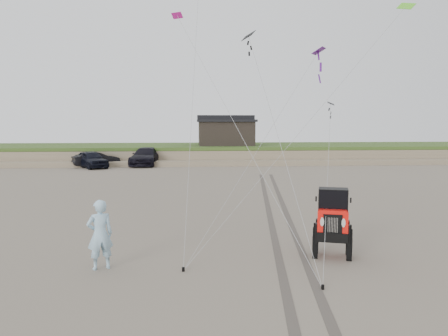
{
  "coord_description": "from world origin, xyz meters",
  "views": [
    {
      "loc": [
        -2.13,
        -12.04,
        4.14
      ],
      "look_at": [
        -0.93,
        3.0,
        2.6
      ],
      "focal_mm": 35.0,
      "sensor_mm": 36.0,
      "label": 1
    }
  ],
  "objects_px": {
    "jeep": "(332,230)",
    "man": "(100,235)",
    "truck_c": "(146,157)",
    "truck_a": "(91,159)",
    "truck_b": "(96,159)",
    "cabin": "(226,132)"
  },
  "relations": [
    {
      "from": "truck_a",
      "to": "jeep",
      "type": "height_order",
      "value": "jeep"
    },
    {
      "from": "truck_a",
      "to": "truck_c",
      "type": "bearing_deg",
      "value": -11.87
    },
    {
      "from": "truck_a",
      "to": "truck_b",
      "type": "height_order",
      "value": "truck_a"
    },
    {
      "from": "cabin",
      "to": "truck_a",
      "type": "xyz_separation_m",
      "value": [
        -13.31,
        -7.44,
        -2.44
      ]
    },
    {
      "from": "cabin",
      "to": "truck_b",
      "type": "bearing_deg",
      "value": -154.25
    },
    {
      "from": "truck_c",
      "to": "man",
      "type": "height_order",
      "value": "man"
    },
    {
      "from": "truck_a",
      "to": "truck_c",
      "type": "height_order",
      "value": "truck_c"
    },
    {
      "from": "truck_c",
      "to": "truck_a",
      "type": "bearing_deg",
      "value": -150.11
    },
    {
      "from": "cabin",
      "to": "truck_c",
      "type": "distance_m",
      "value": 10.24
    },
    {
      "from": "truck_c",
      "to": "jeep",
      "type": "distance_m",
      "value": 31.96
    },
    {
      "from": "truck_a",
      "to": "man",
      "type": "relative_size",
      "value": 2.34
    },
    {
      "from": "truck_c",
      "to": "man",
      "type": "relative_size",
      "value": 3.02
    },
    {
      "from": "jeep",
      "to": "truck_c",
      "type": "bearing_deg",
      "value": 124.05
    },
    {
      "from": "truck_b",
      "to": "truck_c",
      "type": "bearing_deg",
      "value": -104.62
    },
    {
      "from": "truck_b",
      "to": "man",
      "type": "distance_m",
      "value": 31.05
    },
    {
      "from": "cabin",
      "to": "man",
      "type": "bearing_deg",
      "value": -100.31
    },
    {
      "from": "truck_b",
      "to": "jeep",
      "type": "distance_m",
      "value": 32.67
    },
    {
      "from": "jeep",
      "to": "man",
      "type": "xyz_separation_m",
      "value": [
        -6.95,
        -0.56,
        0.15
      ]
    },
    {
      "from": "truck_b",
      "to": "jeep",
      "type": "bearing_deg",
      "value": 178.09
    },
    {
      "from": "man",
      "to": "jeep",
      "type": "bearing_deg",
      "value": 161.93
    },
    {
      "from": "man",
      "to": "truck_a",
      "type": "bearing_deg",
      "value": -99.88
    },
    {
      "from": "man",
      "to": "cabin",
      "type": "bearing_deg",
      "value": -122.98
    }
  ]
}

